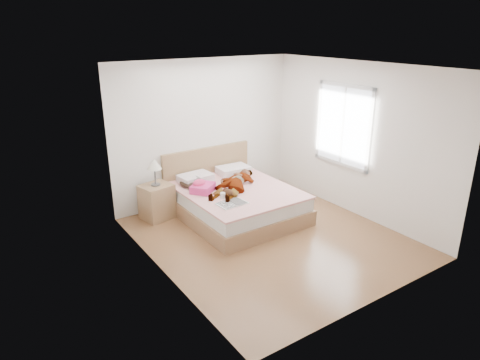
{
  "coord_description": "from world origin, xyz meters",
  "views": [
    {
      "loc": [
        -3.74,
        -4.69,
        3.13
      ],
      "look_at": [
        0.0,
        0.85,
        0.7
      ],
      "focal_mm": 32.0,
      "sensor_mm": 36.0,
      "label": 1
    }
  ],
  "objects_px": {
    "phone": "(198,177)",
    "coffee_mug": "(223,195)",
    "bed": "(234,200)",
    "nightstand": "(157,199)",
    "plush_toy": "(228,192)",
    "towel": "(202,187)",
    "woman": "(235,181)",
    "magazine": "(232,203)"
  },
  "relations": [
    {
      "from": "woman",
      "to": "plush_toy",
      "type": "bearing_deg",
      "value": -85.25
    },
    {
      "from": "bed",
      "to": "towel",
      "type": "height_order",
      "value": "bed"
    },
    {
      "from": "bed",
      "to": "magazine",
      "type": "relative_size",
      "value": 4.41
    },
    {
      "from": "woman",
      "to": "magazine",
      "type": "height_order",
      "value": "woman"
    },
    {
      "from": "woman",
      "to": "bed",
      "type": "bearing_deg",
      "value": -89.15
    },
    {
      "from": "bed",
      "to": "coffee_mug",
      "type": "distance_m",
      "value": 0.59
    },
    {
      "from": "towel",
      "to": "phone",
      "type": "bearing_deg",
      "value": 73.47
    },
    {
      "from": "plush_toy",
      "to": "nightstand",
      "type": "distance_m",
      "value": 1.27
    },
    {
      "from": "phone",
      "to": "coffee_mug",
      "type": "xyz_separation_m",
      "value": [
        0.05,
        -0.74,
        -0.11
      ]
    },
    {
      "from": "magazine",
      "to": "plush_toy",
      "type": "xyz_separation_m",
      "value": [
        0.11,
        0.29,
        0.06
      ]
    },
    {
      "from": "towel",
      "to": "coffee_mug",
      "type": "xyz_separation_m",
      "value": [
        0.13,
        -0.45,
        -0.04
      ]
    },
    {
      "from": "bed",
      "to": "nightstand",
      "type": "bearing_deg",
      "value": 151.8
    },
    {
      "from": "plush_toy",
      "to": "nightstand",
      "type": "relative_size",
      "value": 0.23
    },
    {
      "from": "magazine",
      "to": "coffee_mug",
      "type": "height_order",
      "value": "coffee_mug"
    },
    {
      "from": "towel",
      "to": "coffee_mug",
      "type": "bearing_deg",
      "value": -73.6
    },
    {
      "from": "bed",
      "to": "nightstand",
      "type": "relative_size",
      "value": 1.96
    },
    {
      "from": "towel",
      "to": "coffee_mug",
      "type": "relative_size",
      "value": 4.09
    },
    {
      "from": "phone",
      "to": "towel",
      "type": "height_order",
      "value": "towel"
    },
    {
      "from": "phone",
      "to": "woman",
      "type": "bearing_deg",
      "value": -76.47
    },
    {
      "from": "phone",
      "to": "bed",
      "type": "height_order",
      "value": "bed"
    },
    {
      "from": "bed",
      "to": "towel",
      "type": "distance_m",
      "value": 0.65
    },
    {
      "from": "towel",
      "to": "woman",
      "type": "bearing_deg",
      "value": -10.4
    },
    {
      "from": "plush_toy",
      "to": "towel",
      "type": "bearing_deg",
      "value": 118.74
    },
    {
      "from": "plush_toy",
      "to": "bed",
      "type": "bearing_deg",
      "value": 43.06
    },
    {
      "from": "woman",
      "to": "plush_toy",
      "type": "height_order",
      "value": "woman"
    },
    {
      "from": "magazine",
      "to": "coffee_mug",
      "type": "xyz_separation_m",
      "value": [
        0.01,
        0.28,
        0.04
      ]
    },
    {
      "from": "plush_toy",
      "to": "phone",
      "type": "bearing_deg",
      "value": 101.66
    },
    {
      "from": "woman",
      "to": "towel",
      "type": "height_order",
      "value": "woman"
    },
    {
      "from": "nightstand",
      "to": "bed",
      "type": "bearing_deg",
      "value": -28.2
    },
    {
      "from": "woman",
      "to": "plush_toy",
      "type": "xyz_separation_m",
      "value": [
        -0.35,
        -0.32,
        -0.04
      ]
    },
    {
      "from": "phone",
      "to": "plush_toy",
      "type": "distance_m",
      "value": 0.74
    },
    {
      "from": "magazine",
      "to": "woman",
      "type": "bearing_deg",
      "value": 53.25
    },
    {
      "from": "coffee_mug",
      "to": "nightstand",
      "type": "bearing_deg",
      "value": 128.81
    },
    {
      "from": "bed",
      "to": "woman",
      "type": "bearing_deg",
      "value": 38.66
    },
    {
      "from": "woman",
      "to": "plush_toy",
      "type": "relative_size",
      "value": 6.16
    },
    {
      "from": "phone",
      "to": "nightstand",
      "type": "xyz_separation_m",
      "value": [
        -0.7,
        0.19,
        -0.32
      ]
    },
    {
      "from": "woman",
      "to": "towel",
      "type": "distance_m",
      "value": 0.6
    },
    {
      "from": "coffee_mug",
      "to": "plush_toy",
      "type": "relative_size",
      "value": 0.5
    },
    {
      "from": "bed",
      "to": "magazine",
      "type": "height_order",
      "value": "bed"
    },
    {
      "from": "phone",
      "to": "bed",
      "type": "xyz_separation_m",
      "value": [
        0.46,
        -0.43,
        -0.39
      ]
    },
    {
      "from": "towel",
      "to": "plush_toy",
      "type": "xyz_separation_m",
      "value": [
        0.24,
        -0.43,
        -0.02
      ]
    },
    {
      "from": "plush_toy",
      "to": "nightstand",
      "type": "height_order",
      "value": "nightstand"
    }
  ]
}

